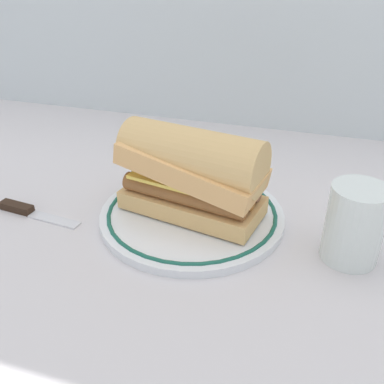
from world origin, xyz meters
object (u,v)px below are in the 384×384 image
(butter_knife, at_px, (32,212))
(sausage_sandwich, at_px, (192,171))
(plate, at_px, (192,214))
(drinking_glass, at_px, (354,228))

(butter_knife, bearing_deg, sausage_sandwich, 14.77)
(plate, xyz_separation_m, butter_knife, (-0.23, -0.06, -0.00))
(plate, distance_m, sausage_sandwich, 0.07)
(sausage_sandwich, bearing_deg, butter_knife, -154.64)
(plate, relative_size, sausage_sandwich, 1.25)
(sausage_sandwich, distance_m, drinking_glass, 0.22)
(plate, relative_size, drinking_glass, 2.63)
(sausage_sandwich, bearing_deg, drinking_glass, 3.64)
(sausage_sandwich, xyz_separation_m, drinking_glass, (0.22, -0.03, -0.03))
(drinking_glass, xyz_separation_m, butter_knife, (-0.45, -0.03, -0.04))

